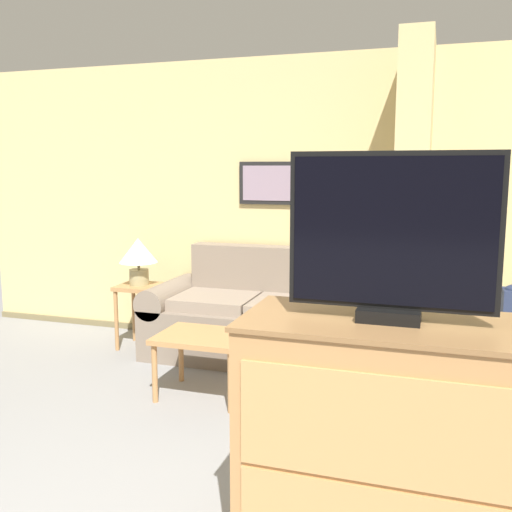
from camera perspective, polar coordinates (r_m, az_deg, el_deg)
The scene contains 8 objects.
wall_back at distance 5.19m, azimuth 4.30°, elevation 5.12°, with size 6.66×0.16×2.60m.
wall_partition_pillar at distance 4.60m, azimuth 15.32°, elevation 4.44°, with size 0.24×0.78×2.60m.
couch at distance 4.96m, azimuth 0.07°, elevation -6.30°, with size 1.88×0.84×0.93m.
coffee_table at distance 4.11m, azimuth -5.26°, elevation -8.63°, with size 0.64×0.50×0.46m.
side_table at distance 5.29m, azimuth -11.55°, elevation -4.15°, with size 0.37×0.37×0.58m.
table_lamp at distance 5.21m, azimuth -11.69°, elevation 0.19°, with size 0.34×0.34×0.42m.
tv_dresser at distance 2.47m, azimuth 12.69°, elevation -18.01°, with size 1.15×0.57×1.03m.
tv at distance 2.22m, azimuth 13.42°, elevation 1.78°, with size 0.79×0.16×0.65m.
Camera 1 is at (1.22, -1.36, 1.62)m, focal length 40.00 mm.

